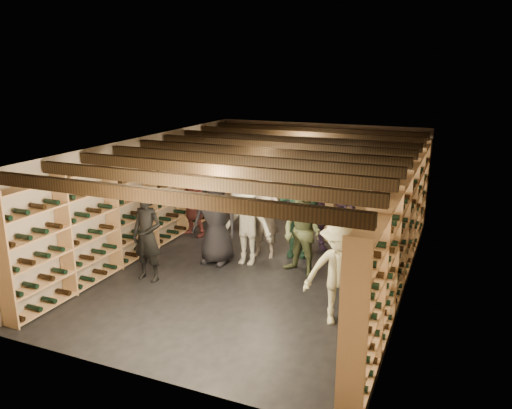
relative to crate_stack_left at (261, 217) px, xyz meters
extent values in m
plane|color=black|center=(0.86, -2.02, -0.34)|extent=(8.00, 8.00, 0.00)
cube|color=tan|center=(0.86, 1.98, 0.86)|extent=(5.50, 0.02, 2.40)
cube|color=tan|center=(0.86, -6.02, 0.86)|extent=(5.50, 0.02, 2.40)
cube|color=tan|center=(-1.89, -2.02, 0.86)|extent=(0.02, 8.00, 2.40)
cube|color=tan|center=(3.61, -2.02, 0.86)|extent=(0.02, 8.00, 2.40)
cube|color=beige|center=(0.86, -2.02, 2.06)|extent=(5.50, 8.00, 0.01)
cube|color=black|center=(0.86, -5.52, 1.92)|extent=(5.40, 0.12, 0.18)
cube|color=black|center=(0.86, -4.65, 1.92)|extent=(5.40, 0.12, 0.18)
cube|color=black|center=(0.86, -3.77, 1.92)|extent=(5.40, 0.12, 0.18)
cube|color=black|center=(0.86, -2.90, 1.92)|extent=(5.40, 0.12, 0.18)
cube|color=black|center=(0.86, -2.02, 1.92)|extent=(5.40, 0.12, 0.18)
cube|color=black|center=(0.86, -1.15, 1.92)|extent=(5.40, 0.12, 0.18)
cube|color=black|center=(0.86, -0.27, 1.92)|extent=(5.40, 0.12, 0.18)
cube|color=black|center=(0.86, 0.60, 1.92)|extent=(5.40, 0.12, 0.18)
cube|color=black|center=(0.86, 1.48, 1.92)|extent=(5.40, 0.12, 0.18)
cube|color=tan|center=(-1.71, -2.02, 0.73)|extent=(0.32, 7.50, 2.15)
cube|color=tan|center=(3.43, -2.02, 0.73)|extent=(0.32, 7.50, 2.15)
cube|color=tan|center=(0.86, 1.81, 0.73)|extent=(4.70, 0.30, 2.15)
cube|color=tan|center=(0.00, 0.00, -0.25)|extent=(0.51, 0.34, 0.17)
cube|color=tan|center=(0.00, 0.00, -0.08)|extent=(0.51, 0.34, 0.17)
cube|color=tan|center=(0.00, 0.00, 0.09)|extent=(0.51, 0.34, 0.17)
cube|color=tan|center=(0.00, 0.00, 0.26)|extent=(0.51, 0.34, 0.17)
cube|color=tan|center=(1.74, -0.06, -0.25)|extent=(0.59, 0.49, 0.17)
cube|color=tan|center=(1.74, -0.06, -0.08)|extent=(0.59, 0.49, 0.17)
cube|color=tan|center=(2.03, -0.10, -0.25)|extent=(0.55, 0.42, 0.17)
imported|color=black|center=(-0.07, -2.23, 0.62)|extent=(0.94, 0.62, 1.91)
imported|color=black|center=(-0.82, -3.46, 0.50)|extent=(0.64, 0.44, 1.68)
imported|color=#59643F|center=(1.70, -2.13, 0.50)|extent=(0.98, 0.88, 1.68)
imported|color=#C1BE95|center=(2.78, -3.70, 0.49)|extent=(1.21, 0.93, 1.65)
imported|color=#14706B|center=(3.04, -2.81, 0.47)|extent=(0.98, 0.48, 1.63)
imported|color=brown|center=(-1.32, -0.91, 0.44)|extent=(1.51, 0.82, 1.56)
imported|color=gray|center=(0.72, -1.54, 0.51)|extent=(0.67, 0.48, 1.71)
imported|color=#4C1E19|center=(3.04, -1.54, 0.49)|extent=(0.81, 0.64, 1.67)
imported|color=#AAA99B|center=(0.53, -2.06, 0.49)|extent=(1.09, 0.64, 1.67)
imported|color=#224735|center=(1.31, -1.24, 0.55)|extent=(1.11, 0.62, 1.78)
imported|color=slate|center=(1.49, -0.72, 0.60)|extent=(1.82, 1.08, 1.87)
camera|label=1|loc=(4.33, -10.57, 3.48)|focal=35.00mm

